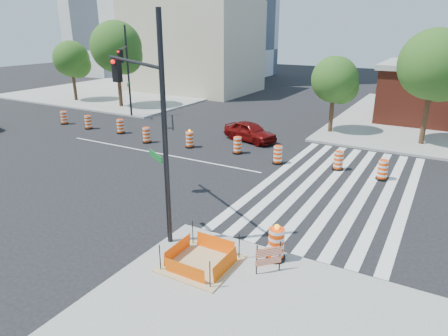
{
  "coord_description": "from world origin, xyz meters",
  "views": [
    {
      "loc": [
        15.05,
        -18.13,
        7.31
      ],
      "look_at": [
        6.85,
        -3.74,
        1.4
      ],
      "focal_mm": 32.0,
      "sensor_mm": 36.0,
      "label": 1
    }
  ],
  "objects": [
    {
      "name": "ground",
      "position": [
        0.0,
        0.0,
        0.0
      ],
      "size": [
        120.0,
        120.0,
        0.0
      ],
      "primitive_type": "plane",
      "color": "black",
      "rests_on": "ground"
    },
    {
      "name": "signal_pole_nw",
      "position": [
        -7.45,
        5.86,
        4.46
      ],
      "size": [
        3.43,
        4.44,
        7.25
      ],
      "rotation": [
        0.0,
        0.0,
        -0.92
      ],
      "color": "black",
      "rests_on": "ground"
    },
    {
      "name": "tree_north_a",
      "position": [
        -18.32,
        9.9,
        4.02
      ],
      "size": [
        3.55,
        3.53,
        6.0
      ],
      "color": "#382314",
      "rests_on": "ground"
    },
    {
      "name": "tree_north_b",
      "position": [
        -12.0,
        9.76,
        5.26
      ],
      "size": [
        4.61,
        4.61,
        7.84
      ],
      "color": "#382314",
      "rests_on": "ground"
    },
    {
      "name": "median_drum_0",
      "position": [
        -11.15,
        2.42,
        0.48
      ],
      "size": [
        0.6,
        0.6,
        1.02
      ],
      "color": "black",
      "rests_on": "ground"
    },
    {
      "name": "median_drum_6",
      "position": [
        7.15,
        1.81,
        0.48
      ],
      "size": [
        0.6,
        0.6,
        1.02
      ],
      "color": "black",
      "rests_on": "ground"
    },
    {
      "name": "tree_north_c",
      "position": [
        7.88,
        10.0,
        3.64
      ],
      "size": [
        3.23,
        3.19,
        5.42
      ],
      "color": "#382314",
      "rests_on": "ground"
    },
    {
      "name": "red_coupe",
      "position": [
        3.72,
        5.27,
        0.65
      ],
      "size": [
        4.12,
        2.55,
        1.31
      ],
      "primitive_type": "imported",
      "rotation": [
        0.0,
        0.0,
        1.29
      ],
      "color": "#5F0908",
      "rests_on": "ground"
    },
    {
      "name": "median_drum_2",
      "position": [
        -5.24,
        2.46,
        0.48
      ],
      "size": [
        0.6,
        0.6,
        1.02
      ],
      "color": "black",
      "rests_on": "ground"
    },
    {
      "name": "lane_centerline",
      "position": [
        0.0,
        0.0,
        0.01
      ],
      "size": [
        14.0,
        0.12,
        0.01
      ],
      "primitive_type": "cube",
      "color": "silver",
      "rests_on": "ground"
    },
    {
      "name": "median_drum_7",
      "position": [
        10.36,
        2.46,
        0.48
      ],
      "size": [
        0.6,
        0.6,
        1.02
      ],
      "color": "black",
      "rests_on": "ground"
    },
    {
      "name": "crosswalk_east",
      "position": [
        10.95,
        0.0,
        0.01
      ],
      "size": [
        6.75,
        13.5,
        0.01
      ],
      "color": "silver",
      "rests_on": "ground"
    },
    {
      "name": "sidewalk_nw",
      "position": [
        -18.0,
        18.0,
        0.07
      ],
      "size": [
        22.0,
        22.0,
        0.15
      ],
      "primitive_type": "cube",
      "color": "gray",
      "rests_on": "ground"
    },
    {
      "name": "excavation_pit",
      "position": [
        9.0,
        -9.0,
        0.22
      ],
      "size": [
        2.2,
        2.2,
        0.9
      ],
      "color": "tan",
      "rests_on": "ground"
    },
    {
      "name": "pit_drum",
      "position": [
        10.94,
        -7.54,
        0.67
      ],
      "size": [
        0.64,
        0.64,
        1.26
      ],
      "color": "black",
      "rests_on": "ground"
    },
    {
      "name": "beige_midrise",
      "position": [
        -12.0,
        22.0,
        5.0
      ],
      "size": [
        14.0,
        10.0,
        10.0
      ],
      "primitive_type": "cube",
      "color": "#C0B593",
      "rests_on": "ground"
    },
    {
      "name": "signal_pole_se",
      "position": [
        5.88,
        -7.5,
        4.72
      ],
      "size": [
        5.1,
        3.02,
        7.68
      ],
      "rotation": [
        0.0,
        0.0,
        2.62
      ],
      "color": "black",
      "rests_on": "ground"
    },
    {
      "name": "median_drum_1",
      "position": [
        -8.28,
        2.26,
        0.48
      ],
      "size": [
        0.6,
        0.6,
        1.02
      ],
      "color": "black",
      "rests_on": "ground"
    },
    {
      "name": "median_drum_5",
      "position": [
        4.3,
        2.38,
        0.48
      ],
      "size": [
        0.6,
        0.6,
        1.02
      ],
      "color": "black",
      "rests_on": "ground"
    },
    {
      "name": "median_drum_4",
      "position": [
        1.07,
        2.0,
        0.49
      ],
      "size": [
        0.6,
        0.6,
        1.18
      ],
      "color": "black",
      "rests_on": "ground"
    },
    {
      "name": "median_drum_8",
      "position": [
        12.67,
        2.1,
        0.48
      ],
      "size": [
        0.6,
        0.6,
        1.02
      ],
      "color": "black",
      "rests_on": "ground"
    },
    {
      "name": "median_drum_3",
      "position": [
        -2.02,
        1.49,
        0.48
      ],
      "size": [
        0.6,
        0.6,
        1.02
      ],
      "color": "black",
      "rests_on": "ground"
    },
    {
      "name": "barricade",
      "position": [
        11.02,
        -8.32,
        0.7
      ],
      "size": [
        0.61,
        0.65,
        1.0
      ],
      "rotation": [
        0.0,
        0.0,
        0.81
      ],
      "color": "#FF4205",
      "rests_on": "ground"
    },
    {
      "name": "tree_north_d",
      "position": [
        13.87,
        9.8,
        4.88
      ],
      "size": [
        4.27,
        4.27,
        7.26
      ],
      "color": "#382314",
      "rests_on": "ground"
    }
  ]
}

